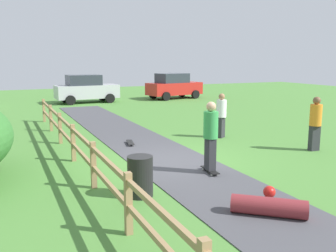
{
  "coord_description": "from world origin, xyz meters",
  "views": [
    {
      "loc": [
        -4.45,
        -9.6,
        2.96
      ],
      "look_at": [
        0.05,
        0.4,
        1.0
      ],
      "focal_mm": 39.98,
      "sensor_mm": 36.0,
      "label": 1
    }
  ],
  "objects_px": {
    "skater_fallen": "(269,205)",
    "parked_car_red": "(174,86)",
    "bystander_white": "(221,113)",
    "bystander_orange": "(315,121)",
    "trash_bin": "(140,176)",
    "parked_car_silver": "(86,89)",
    "skateboard_loose": "(130,142)",
    "skater_riding": "(211,133)"
  },
  "relations": [
    {
      "from": "skater_fallen",
      "to": "trash_bin",
      "type": "bearing_deg",
      "value": 134.18
    },
    {
      "from": "skateboard_loose",
      "to": "bystander_orange",
      "type": "distance_m",
      "value": 6.24
    },
    {
      "from": "bystander_white",
      "to": "trash_bin",
      "type": "bearing_deg",
      "value": -137.04
    },
    {
      "from": "skater_riding",
      "to": "skateboard_loose",
      "type": "xyz_separation_m",
      "value": [
        -0.85,
        4.03,
        -0.98
      ]
    },
    {
      "from": "skater_fallen",
      "to": "parked_car_red",
      "type": "relative_size",
      "value": 0.31
    },
    {
      "from": "skater_fallen",
      "to": "bystander_white",
      "type": "xyz_separation_m",
      "value": [
        3.06,
        6.59,
        0.73
      ]
    },
    {
      "from": "skater_riding",
      "to": "bystander_white",
      "type": "xyz_separation_m",
      "value": [
        2.72,
        3.8,
        -0.14
      ]
    },
    {
      "from": "skater_fallen",
      "to": "bystander_white",
      "type": "distance_m",
      "value": 7.3
    },
    {
      "from": "skater_riding",
      "to": "parked_car_red",
      "type": "relative_size",
      "value": 0.42
    },
    {
      "from": "skateboard_loose",
      "to": "parked_car_red",
      "type": "height_order",
      "value": "parked_car_red"
    },
    {
      "from": "bystander_orange",
      "to": "parked_car_red",
      "type": "height_order",
      "value": "parked_car_red"
    },
    {
      "from": "skateboard_loose",
      "to": "parked_car_silver",
      "type": "xyz_separation_m",
      "value": [
        1.38,
        13.59,
        0.87
      ]
    },
    {
      "from": "bystander_white",
      "to": "bystander_orange",
      "type": "height_order",
      "value": "bystander_orange"
    },
    {
      "from": "skateboard_loose",
      "to": "bystander_white",
      "type": "distance_m",
      "value": 3.68
    },
    {
      "from": "skater_fallen",
      "to": "parked_car_silver",
      "type": "bearing_deg",
      "value": 87.58
    },
    {
      "from": "bystander_orange",
      "to": "skateboard_loose",
      "type": "bearing_deg",
      "value": 148.12
    },
    {
      "from": "skater_fallen",
      "to": "skateboard_loose",
      "type": "xyz_separation_m",
      "value": [
        -0.52,
        6.82,
        -0.11
      ]
    },
    {
      "from": "bystander_orange",
      "to": "parked_car_silver",
      "type": "bearing_deg",
      "value": 102.92
    },
    {
      "from": "skater_riding",
      "to": "bystander_white",
      "type": "bearing_deg",
      "value": 54.38
    },
    {
      "from": "bystander_white",
      "to": "skater_fallen",
      "type": "bearing_deg",
      "value": -114.92
    },
    {
      "from": "parked_car_red",
      "to": "bystander_white",
      "type": "bearing_deg",
      "value": -107.91
    },
    {
      "from": "trash_bin",
      "to": "parked_car_silver",
      "type": "distance_m",
      "value": 18.67
    },
    {
      "from": "skater_fallen",
      "to": "bystander_orange",
      "type": "distance_m",
      "value": 5.97
    },
    {
      "from": "parked_car_silver",
      "to": "skater_fallen",
      "type": "bearing_deg",
      "value": -92.42
    },
    {
      "from": "parked_car_silver",
      "to": "skateboard_loose",
      "type": "bearing_deg",
      "value": -95.8
    },
    {
      "from": "skater_fallen",
      "to": "skateboard_loose",
      "type": "distance_m",
      "value": 6.84
    },
    {
      "from": "skateboard_loose",
      "to": "bystander_orange",
      "type": "bearing_deg",
      "value": -31.88
    },
    {
      "from": "trash_bin",
      "to": "skater_fallen",
      "type": "bearing_deg",
      "value": -45.82
    },
    {
      "from": "bystander_orange",
      "to": "parked_car_red",
      "type": "bearing_deg",
      "value": 80.58
    },
    {
      "from": "trash_bin",
      "to": "parked_car_red",
      "type": "bearing_deg",
      "value": 62.91
    },
    {
      "from": "trash_bin",
      "to": "parked_car_silver",
      "type": "bearing_deg",
      "value": 81.46
    },
    {
      "from": "bystander_orange",
      "to": "trash_bin",
      "type": "bearing_deg",
      "value": -166.5
    },
    {
      "from": "trash_bin",
      "to": "bystander_orange",
      "type": "bearing_deg",
      "value": 13.5
    },
    {
      "from": "skater_fallen",
      "to": "skateboard_loose",
      "type": "height_order",
      "value": "skater_fallen"
    },
    {
      "from": "bystander_orange",
      "to": "parked_car_silver",
      "type": "relative_size",
      "value": 0.42
    },
    {
      "from": "skater_fallen",
      "to": "bystander_orange",
      "type": "height_order",
      "value": "bystander_orange"
    },
    {
      "from": "parked_car_silver",
      "to": "skater_riding",
      "type": "bearing_deg",
      "value": -91.71
    },
    {
      "from": "trash_bin",
      "to": "bystander_orange",
      "type": "distance_m",
      "value": 6.85
    },
    {
      "from": "skater_riding",
      "to": "skater_fallen",
      "type": "distance_m",
      "value": 2.94
    },
    {
      "from": "parked_car_silver",
      "to": "parked_car_red",
      "type": "relative_size",
      "value": 0.97
    },
    {
      "from": "parked_car_silver",
      "to": "parked_car_red",
      "type": "distance_m",
      "value": 6.66
    },
    {
      "from": "trash_bin",
      "to": "skater_fallen",
      "type": "relative_size",
      "value": 0.66
    }
  ]
}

